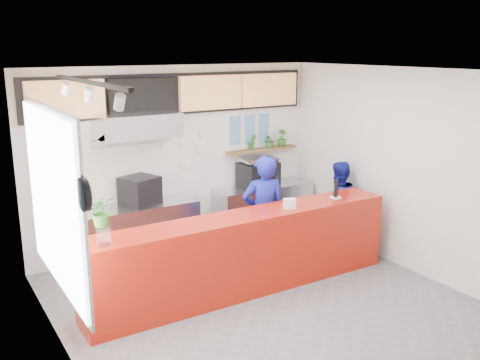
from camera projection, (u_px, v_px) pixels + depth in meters
name	position (u px, v px, depth m)	size (l,w,h in m)	color
floor	(261.00, 302.00, 7.07)	(5.00, 5.00, 0.00)	slate
ceiling	(264.00, 71.00, 6.34)	(5.00, 5.00, 0.00)	silver
wall_back	(177.00, 158.00, 8.77)	(5.00, 5.00, 0.00)	white
wall_left	(59.00, 227.00, 5.43)	(5.00, 5.00, 0.00)	white
wall_right	(401.00, 169.00, 7.98)	(5.00, 5.00, 0.00)	white
service_counter	(245.00, 253.00, 7.27)	(4.50, 0.60, 1.10)	#A3190B
cream_band	(176.00, 91.00, 8.49)	(5.00, 0.02, 0.80)	beige
prep_bench	(141.00, 232.00, 8.37)	(1.80, 0.60, 0.90)	#B2B5BA
panini_oven	(140.00, 191.00, 8.21)	(0.49, 0.49, 0.44)	black
extraction_hood	(137.00, 125.00, 7.91)	(1.20, 0.70, 0.35)	#B2B5BA
hood_lip	(138.00, 138.00, 7.96)	(1.20, 0.70, 0.08)	#B2B5BA
right_bench	(263.00, 210.00, 9.54)	(1.80, 0.60, 0.90)	#B2B5BA
espresso_machine	(258.00, 174.00, 9.33)	(0.65, 0.47, 0.42)	black
espresso_tray	(258.00, 159.00, 9.26)	(0.60, 0.42, 0.06)	#B1B4B9
herb_shelf	(262.00, 150.00, 9.50)	(1.40, 0.18, 0.04)	brown
menu_board_far_left	(66.00, 100.00, 7.52)	(1.10, 0.10, 0.55)	tan
menu_board_mid_left	(143.00, 96.00, 8.11)	(1.10, 0.10, 0.55)	black
menu_board_mid_right	(210.00, 93.00, 8.70)	(1.10, 0.10, 0.55)	tan
menu_board_far_right	(269.00, 90.00, 9.30)	(1.10, 0.10, 0.55)	tan
soffit	(177.00, 94.00, 8.48)	(4.80, 0.04, 0.65)	black
window_pane	(53.00, 200.00, 5.65)	(0.04, 2.20, 1.90)	silver
window_frame	(55.00, 200.00, 5.66)	(0.03, 2.30, 2.00)	#B2B5BA
wall_clock_rim	(84.00, 194.00, 4.57)	(0.30, 0.30, 0.05)	black
wall_clock_face	(87.00, 194.00, 4.59)	(0.26, 0.26, 0.02)	white
track_rail	(88.00, 82.00, 5.28)	(0.05, 2.40, 0.04)	black
dec_plate_a	(186.00, 143.00, 8.76)	(0.24, 0.24, 0.03)	silver
dec_plate_b	(202.00, 147.00, 8.94)	(0.24, 0.24, 0.03)	silver
dec_plate_c	(186.00, 160.00, 8.83)	(0.24, 0.24, 0.03)	silver
dec_plate_d	(205.00, 132.00, 8.90)	(0.24, 0.24, 0.03)	silver
photo_frame_a	(235.00, 123.00, 9.19)	(0.20, 0.02, 0.25)	#598CBF
photo_frame_b	(250.00, 122.00, 9.34)	(0.20, 0.02, 0.25)	#598CBF
photo_frame_c	(264.00, 121.00, 9.50)	(0.20, 0.02, 0.25)	#598CBF
photo_frame_d	(235.00, 137.00, 9.25)	(0.20, 0.02, 0.25)	#598CBF
photo_frame_e	(250.00, 136.00, 9.40)	(0.20, 0.02, 0.25)	#598CBF
photo_frame_f	(264.00, 135.00, 9.56)	(0.20, 0.02, 0.25)	#598CBF
staff_center	(263.00, 214.00, 7.87)	(0.64, 0.42, 1.76)	navy
staff_right	(338.00, 205.00, 8.86)	(0.71, 0.55, 1.46)	navy
herb_b	(252.00, 142.00, 9.36)	(0.15, 0.12, 0.28)	#2B6523
herb_c	(270.00, 140.00, 9.55)	(0.24, 0.21, 0.27)	#2B6523
herb_d	(282.00, 138.00, 9.68)	(0.17, 0.15, 0.30)	#2B6523
glass_vase	(104.00, 236.00, 6.03)	(0.16, 0.16, 0.20)	silver
basil_vase	(102.00, 211.00, 5.96)	(0.32, 0.28, 0.35)	#2B6523
napkin_holder	(289.00, 204.00, 7.38)	(0.16, 0.10, 0.14)	white
white_plate	(336.00, 197.00, 7.93)	(0.17, 0.17, 0.01)	white
pepper_mill	(336.00, 188.00, 7.90)	(0.06, 0.06, 0.25)	black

